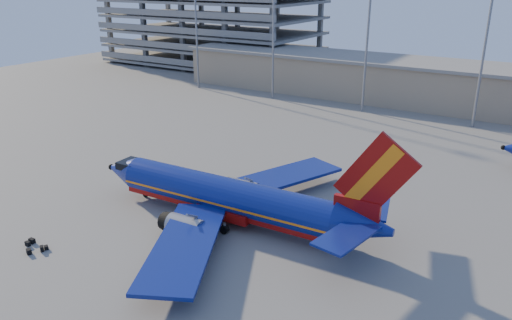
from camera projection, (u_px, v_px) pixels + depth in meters
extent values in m
plane|color=slate|center=(255.00, 203.00, 56.95)|extent=(220.00, 220.00, 0.00)
cube|color=#9E8A6C|center=(460.00, 88.00, 96.43)|extent=(120.00, 15.00, 8.00)
cube|color=slate|center=(463.00, 66.00, 94.97)|extent=(122.00, 16.00, 0.60)
cube|color=slate|center=(213.00, 61.00, 146.36)|extent=(60.00, 30.00, 0.70)
cube|color=slate|center=(212.00, 46.00, 144.91)|extent=(60.00, 30.00, 0.70)
cube|color=slate|center=(212.00, 31.00, 143.45)|extent=(60.00, 30.00, 0.70)
cube|color=slate|center=(212.00, 16.00, 141.99)|extent=(60.00, 30.00, 0.70)
cube|color=slate|center=(211.00, 1.00, 140.53)|extent=(60.00, 30.00, 0.70)
cube|color=slate|center=(237.00, 24.00, 153.35)|extent=(1.20, 1.20, 21.00)
cylinder|color=gray|center=(196.00, 26.00, 111.14)|extent=(0.44, 0.44, 28.00)
cylinder|color=gray|center=(273.00, 31.00, 101.07)|extent=(0.44, 0.44, 28.00)
cylinder|color=gray|center=(368.00, 37.00, 91.01)|extent=(0.44, 0.44, 28.00)
cylinder|color=gray|center=(485.00, 44.00, 80.95)|extent=(0.44, 0.44, 28.00)
cylinder|color=navy|center=(226.00, 195.00, 52.35)|extent=(24.85, 4.86, 3.81)
cube|color=maroon|center=(226.00, 204.00, 52.69)|extent=(24.82, 4.14, 1.34)
cube|color=orange|center=(226.00, 197.00, 52.44)|extent=(24.85, 4.90, 0.23)
cone|color=navy|center=(123.00, 170.00, 59.17)|extent=(4.48, 3.99, 3.81)
cube|color=black|center=(131.00, 164.00, 58.20)|extent=(2.58, 2.78, 0.82)
cone|color=navy|center=(364.00, 226.00, 45.18)|extent=(5.51, 4.03, 3.81)
cube|color=maroon|center=(357.00, 210.00, 45.08)|extent=(4.35, 0.75, 2.27)
cube|color=maroon|center=(376.00, 176.00, 43.15)|extent=(7.57, 0.65, 8.22)
cube|color=orange|center=(373.00, 176.00, 43.25)|extent=(5.04, 0.65, 6.44)
cube|color=navy|center=(372.00, 205.00, 48.02)|extent=(4.63, 7.15, 0.23)
cube|color=navy|center=(347.00, 236.00, 42.33)|extent=(4.14, 7.01, 0.23)
cube|color=navy|center=(279.00, 178.00, 59.31)|extent=(10.66, 16.74, 0.36)
cube|color=navy|center=(185.00, 244.00, 44.59)|extent=(11.72, 16.58, 0.36)
cube|color=maroon|center=(230.00, 208.00, 52.59)|extent=(6.34, 4.27, 1.03)
cylinder|color=gray|center=(242.00, 189.00, 57.84)|extent=(3.80, 2.32, 2.16)
cylinder|color=gray|center=(186.00, 227.00, 49.14)|extent=(3.80, 2.32, 2.16)
cylinder|color=gray|center=(145.00, 193.00, 58.44)|extent=(0.26, 0.26, 1.13)
cylinder|color=black|center=(146.00, 194.00, 58.52)|extent=(0.67, 0.29, 0.66)
cylinder|color=black|center=(251.00, 209.00, 54.62)|extent=(0.89, 0.60, 0.86)
cylinder|color=black|center=(224.00, 229.00, 50.27)|extent=(0.89, 0.60, 0.86)
cube|color=black|center=(32.00, 241.00, 48.45)|extent=(0.63, 0.41, 0.47)
cube|color=black|center=(29.00, 251.00, 46.57)|extent=(0.70, 0.60, 0.48)
cube|color=black|center=(46.00, 247.00, 47.36)|extent=(0.56, 0.50, 0.37)
cube|color=black|center=(28.00, 244.00, 47.95)|extent=(0.56, 0.32, 0.45)
cube|color=black|center=(42.00, 249.00, 47.03)|extent=(0.60, 0.55, 0.52)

